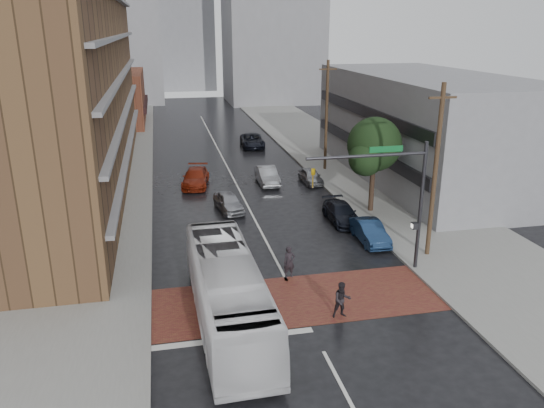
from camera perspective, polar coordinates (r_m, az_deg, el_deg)
ground at (r=26.15m, az=2.93°, el=-10.76°), size 160.00×160.00×0.00m
crosswalk at (r=26.56m, az=2.65°, el=-10.23°), size 14.00×5.00×0.02m
sidewalk_west at (r=49.00m, az=-17.99°, el=2.61°), size 9.00×90.00×0.15m
sidewalk_east at (r=51.74m, az=8.22°, el=4.16°), size 9.00×90.00×0.15m
apartment_block at (r=46.70m, az=-23.10°, el=18.67°), size 10.00×44.00×28.00m
storefront_west at (r=76.79m, az=-16.66°, el=10.88°), size 8.00×16.00×7.00m
building_east at (r=48.36m, az=16.13°, el=7.98°), size 11.00×26.00×9.00m
distant_tower_west at (r=100.36m, az=-17.58°, el=19.62°), size 18.00×16.00×32.00m
distant_tower_center at (r=117.15m, az=-9.49°, el=17.96°), size 12.00×10.00×24.00m
street_tree at (r=37.87m, az=10.95°, el=5.95°), size 4.20×4.10×6.90m
signal_mast at (r=28.38m, az=13.28°, el=1.55°), size 6.50×0.30×7.20m
utility_pole_near at (r=30.88m, az=17.15°, el=3.38°), size 1.60×0.26×10.00m
utility_pole_far at (r=48.92m, az=5.88°, el=9.48°), size 1.60×0.26×10.00m
transit_bus at (r=23.92m, az=-4.79°, el=-9.41°), size 2.93×11.57×3.21m
pedestrian_a at (r=28.39m, az=1.87°, el=-6.27°), size 0.68×0.48×1.75m
pedestrian_b at (r=24.91m, az=7.54°, el=-10.20°), size 0.87×0.69×1.75m
car_travel_a at (r=38.59m, az=-4.67°, el=0.20°), size 2.18×4.12×1.34m
car_travel_b at (r=45.09m, az=-0.52°, el=3.06°), size 1.58×4.45×1.46m
car_travel_c at (r=45.03m, az=-8.22°, el=2.83°), size 2.85×5.25×1.44m
suv_travel at (r=59.32m, az=-2.13°, el=6.83°), size 2.73×5.38×1.46m
car_parked_near at (r=33.51m, az=10.47°, el=-2.96°), size 1.50×4.11×1.35m
car_parked_mid at (r=36.67m, az=7.46°, el=-0.95°), size 1.81×4.42×1.28m
car_parked_far at (r=45.49m, az=4.18°, el=3.00°), size 1.61×3.69×1.24m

